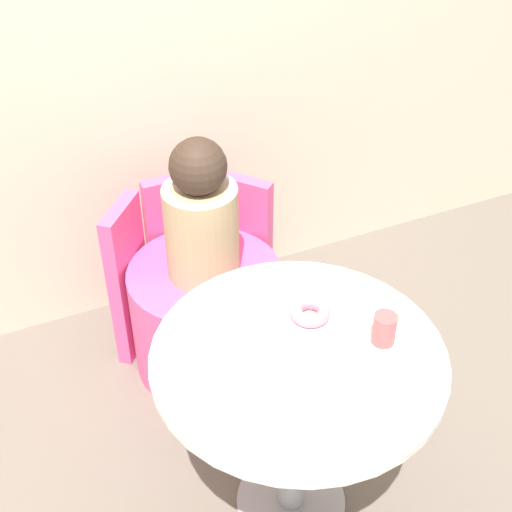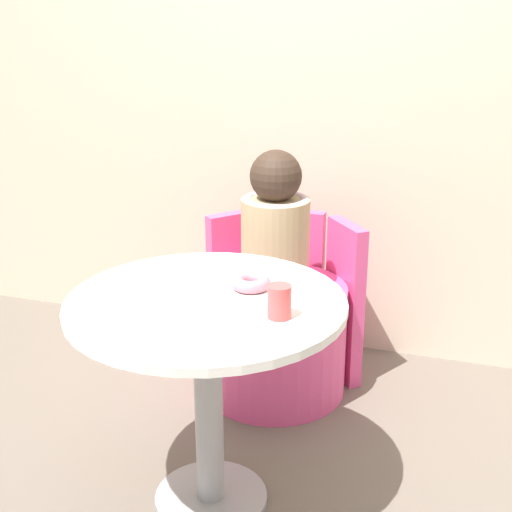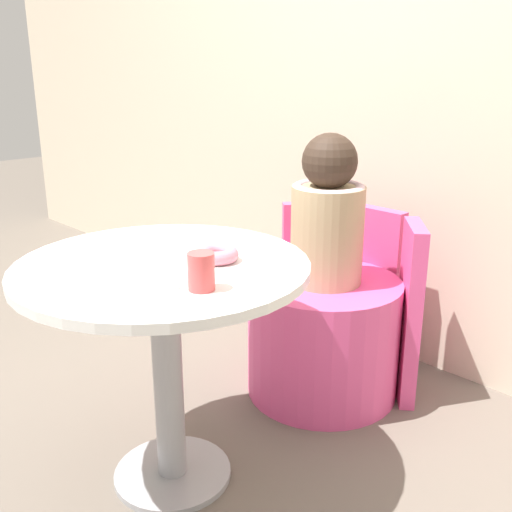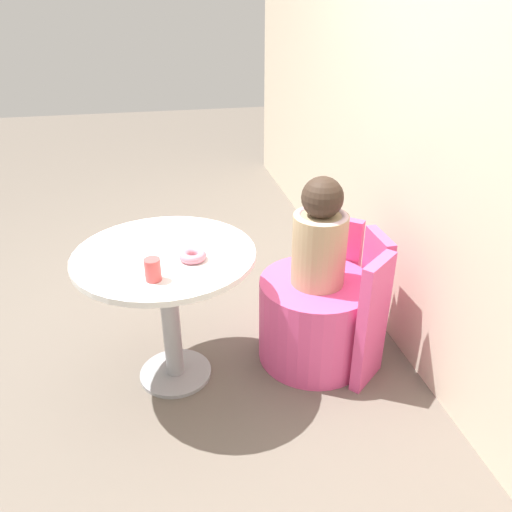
% 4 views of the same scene
% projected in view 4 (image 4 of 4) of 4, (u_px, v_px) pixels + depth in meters
% --- Properties ---
extents(ground_plane, '(12.00, 12.00, 0.00)m').
position_uv_depth(ground_plane, '(178.00, 368.00, 2.38)').
color(ground_plane, '#665B51').
extents(back_wall, '(6.00, 0.06, 2.40)m').
position_uv_depth(back_wall, '(436.00, 99.00, 2.03)').
color(back_wall, beige).
rests_on(back_wall, ground_plane).
extents(round_table, '(0.75, 0.75, 0.64)m').
position_uv_depth(round_table, '(167.00, 281.00, 2.10)').
color(round_table, '#99999E').
rests_on(round_table, ground_plane).
extents(tub_chair, '(0.53, 0.53, 0.42)m').
position_uv_depth(tub_chair, '(314.00, 319.00, 2.37)').
color(tub_chair, '#E54C8C').
rests_on(tub_chair, ground_plane).
extents(booth_backrest, '(0.63, 0.23, 0.62)m').
position_uv_depth(booth_backrest, '(360.00, 296.00, 2.36)').
color(booth_backrest, '#E54C8C').
rests_on(booth_backrest, ground_plane).
extents(child_figure, '(0.24, 0.24, 0.50)m').
position_uv_depth(child_figure, '(320.00, 236.00, 2.17)').
color(child_figure, tan).
rests_on(child_figure, tub_chair).
extents(donut, '(0.11, 0.11, 0.04)m').
position_uv_depth(donut, '(193.00, 256.00, 1.97)').
color(donut, pink).
rests_on(donut, round_table).
extents(cup, '(0.06, 0.06, 0.09)m').
position_uv_depth(cup, '(153.00, 270.00, 1.82)').
color(cup, '#DB4C4C').
rests_on(cup, round_table).
extents(paper_napkin, '(0.18, 0.18, 0.01)m').
position_uv_depth(paper_napkin, '(132.00, 265.00, 1.94)').
color(paper_napkin, white).
rests_on(paper_napkin, round_table).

